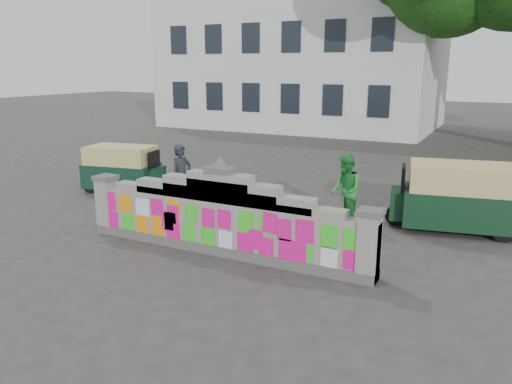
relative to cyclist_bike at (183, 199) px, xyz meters
The scene contains 8 objects.
ground 2.79m from the cyclist_bike, 38.49° to the right, with size 100.00×100.00×0.00m, color #383533.
parapet_wall 2.77m from the cyclist_bike, 38.59° to the right, with size 6.48×0.44×2.01m.
building 21.14m from the cyclist_bike, 103.44° to the left, with size 16.00×10.00×8.90m.
cyclist_bike is the anchor object (origin of this frame).
cyclist_rider 0.33m from the cyclist_bike, 90.00° to the right, with size 0.59×0.38×1.61m, color #22242A.
pedestrian 4.05m from the cyclist_bike, 18.22° to the left, with size 0.83×0.65×1.72m, color green.
rickshaw_left 3.49m from the cyclist_bike, 155.85° to the left, with size 2.58×1.55×1.39m.
rickshaw_right 6.54m from the cyclist_bike, 17.94° to the left, with size 2.92×1.75×1.57m.
Camera 1 is at (5.00, -8.23, 3.73)m, focal length 35.00 mm.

